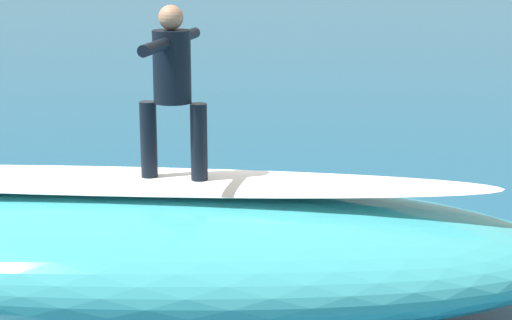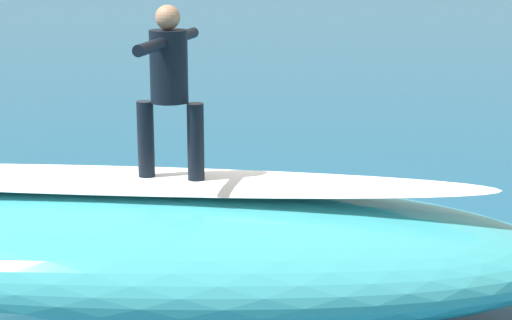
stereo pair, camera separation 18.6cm
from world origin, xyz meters
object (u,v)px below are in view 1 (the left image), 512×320
object	(u,v)px
surfer_riding	(172,80)
surfer_paddling	(309,198)
surfboard_riding	(175,183)
surfboard_paddling	(314,209)

from	to	relation	value
surfer_riding	surfer_paddling	bearing A→B (deg)	-102.65
surfboard_riding	surfer_riding	distance (m)	1.01
surfboard_riding	surfboard_paddling	size ratio (longest dim) A/B	0.88
surfboard_paddling	surfer_paddling	xyz separation A→B (m)	(0.04, 0.12, 0.18)
surfboard_paddling	surfer_riding	bearing A→B (deg)	-173.62
surfboard_riding	surfer_paddling	size ratio (longest dim) A/B	1.14
surfboard_riding	surfer_riding	bearing A→B (deg)	0.00
surfer_riding	surfer_paddling	world-z (taller)	surfer_riding
surfboard_riding	surfer_riding	size ratio (longest dim) A/B	1.16
surfer_paddling	surfboard_paddling	bearing A→B (deg)	-0.00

